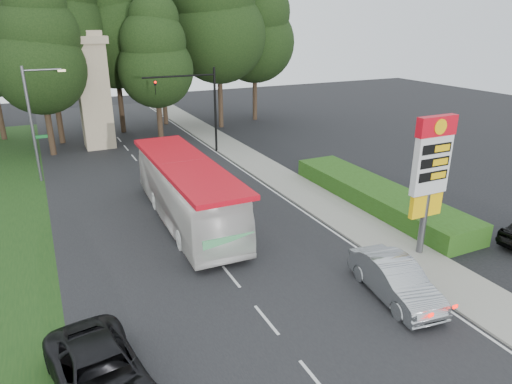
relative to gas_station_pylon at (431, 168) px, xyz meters
name	(u,v)px	position (x,y,z in m)	size (l,w,h in m)	color
ground	(272,328)	(-9.20, -1.99, -4.45)	(120.00, 120.00, 0.00)	black
road_surface	(179,213)	(-9.20, 10.01, -4.44)	(14.00, 80.00, 0.02)	black
sidewalk_right	(302,191)	(-0.70, 10.01, -4.39)	(3.00, 80.00, 0.12)	gray
grass_verge_left	(4,205)	(-18.70, 16.01, -4.44)	(5.00, 50.00, 0.02)	#193814
hedge	(377,196)	(2.30, 6.01, -3.85)	(3.00, 14.00, 1.20)	#244412
gas_station_pylon	(431,168)	(0.00, 0.00, 0.00)	(2.10, 0.45, 6.85)	#59595E
traffic_signal_mast	(200,99)	(-3.52, 22.00, 0.22)	(6.10, 0.35, 7.20)	black
streetlight_signs	(34,119)	(-16.19, 20.01, -0.01)	(2.75, 0.98, 8.00)	#59595E
monument	(94,90)	(-11.20, 28.01, 0.66)	(3.00, 3.00, 10.05)	tan
tree_center_left	(42,5)	(-14.20, 31.01, 7.57)	(10.08, 10.08, 19.80)	#2D2116
tree_center_right	(112,18)	(-8.20, 33.01, 6.57)	(9.24, 9.24, 18.15)	#2D2116
tree_east_near	(160,32)	(-3.20, 35.01, 5.23)	(8.12, 8.12, 15.95)	#2D2116
tree_east_mid	(218,15)	(1.80, 31.01, 6.91)	(9.52, 9.52, 18.70)	#2D2116
tree_far_east	(255,25)	(6.80, 33.01, 5.90)	(8.68, 8.68, 17.05)	#2D2116
tree_monument_left	(37,49)	(-15.20, 27.01, 4.23)	(7.28, 7.28, 14.30)	#2D2116
tree_monument_right	(155,54)	(-5.70, 27.51, 3.56)	(6.72, 6.72, 13.20)	#2D2116
transit_bus	(187,192)	(-9.03, 8.76, -2.70)	(2.94, 12.57, 3.50)	white
sedan_silver	(395,280)	(-3.70, -2.35, -3.64)	(1.72, 4.92, 1.62)	#A3A6AA
suv_charcoal	(101,375)	(-15.40, -2.63, -3.69)	(2.52, 5.47, 1.52)	black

